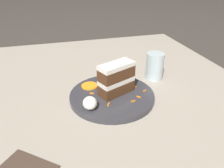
% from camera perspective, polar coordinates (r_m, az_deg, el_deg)
% --- Properties ---
extents(ground_plane, '(6.00, 6.00, 0.00)m').
position_cam_1_polar(ground_plane, '(0.70, -1.21, -7.97)').
color(ground_plane, '#38332D').
rests_on(ground_plane, ground).
extents(dining_table, '(1.37, 1.09, 0.03)m').
position_cam_1_polar(dining_table, '(0.69, -1.23, -6.97)').
color(dining_table, gray).
rests_on(dining_table, ground).
extents(plate, '(0.28, 0.28, 0.02)m').
position_cam_1_polar(plate, '(0.72, 0.00, -3.14)').
color(plate, '#333338').
rests_on(plate, dining_table).
extents(cake_slice, '(0.09, 0.13, 0.10)m').
position_cam_1_polar(cake_slice, '(0.70, 1.16, 1.40)').
color(cake_slice, '#4C2D19').
rests_on(cake_slice, plate).
extents(cream_dollop, '(0.05, 0.04, 0.04)m').
position_cam_1_polar(cream_dollop, '(0.64, -5.78, -4.97)').
color(cream_dollop, white).
rests_on(cream_dollop, plate).
extents(orange_garnish, '(0.06, 0.06, 0.00)m').
position_cam_1_polar(orange_garnish, '(0.76, -5.86, -0.47)').
color(orange_garnish, orange).
rests_on(orange_garnish, plate).
extents(carrot_shreds_scatter, '(0.17, 0.19, 0.00)m').
position_cam_1_polar(carrot_shreds_scatter, '(0.73, 2.40, -1.96)').
color(carrot_shreds_scatter, orange).
rests_on(carrot_shreds_scatter, plate).
extents(drinking_glass, '(0.07, 0.07, 0.10)m').
position_cam_1_polar(drinking_glass, '(0.85, 11.04, 4.21)').
color(drinking_glass, silver).
rests_on(drinking_glass, dining_table).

